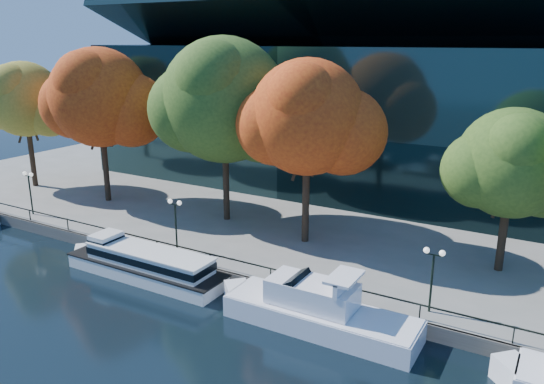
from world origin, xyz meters
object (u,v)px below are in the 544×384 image
Objects in this scene: lamp_0 at (29,183)px; cruiser_near at (313,309)px; tree_0 at (25,101)px; tree_4 at (514,166)px; lamp_1 at (175,213)px; tour_boat at (142,262)px; tree_1 at (100,100)px; tree_3 at (309,120)px; lamp_2 at (433,266)px; tree_2 at (226,103)px.

cruiser_near is at bearing -6.49° from lamp_0.
tree_0 is 47.87m from tree_4.
tour_boat is at bearing -98.33° from lamp_1.
tree_1 is (-13.86, 10.04, 9.93)m from tour_boat.
lamp_0 is at bearing 180.00° from lamp_1.
cruiser_near is 3.24× the size of lamp_0.
tour_boat is 17.29m from lamp_0.
tour_boat is at bearing -35.93° from tree_1.
lamp_2 is at bearing -29.81° from tree_3.
lamp_0 is at bearing -38.18° from tree_0.
tree_0 reaches higher than tour_boat.
tree_1 is at bearing 155.04° from lamp_1.
lamp_2 is at bearing 29.90° from cruiser_near.
cruiser_near is at bearing -14.63° from lamp_1.
tree_4 reaches higher than cruiser_near.
lamp_0 is at bearing 180.00° from lamp_2.
lamp_0 is (-16.63, -7.84, -7.46)m from tree_2.
tree_3 is 3.58× the size of lamp_1.
tree_4 is (36.58, 1.73, -2.51)m from tree_1.
tour_boat is 4.43m from lamp_1.
tree_4 is 2.84× the size of lamp_1.
tree_1 reaches higher than lamp_0.
tree_0 is 0.84× the size of tree_2.
tree_3 is 3.58× the size of lamp_0.
lamp_2 reaches higher than tour_boat.
tree_4 is (14.30, 1.86, -2.23)m from tree_3.
cruiser_near is 31.08m from tree_1.
tree_2 is 3.98× the size of lamp_2.
tree_0 is at bearing -179.44° from tree_1.
cruiser_near is 20.65m from tree_2.
tree_3 reaches higher than lamp_0.
lamp_0 is at bearing -167.97° from tree_4.
tree_0 is 12.39m from lamp_0.
lamp_1 is at bearing 0.00° from lamp_0.
tree_4 is (47.80, 1.83, -1.78)m from tree_0.
tree_2 is 3.98× the size of lamp_0.
tree_2 reaches higher than tree_0.
lamp_1 is (25.57, -6.57, -6.37)m from tree_0.
tree_2 reaches higher than lamp_0.
lamp_1 is at bearing 165.37° from cruiser_near.
tree_2 is at bearing 94.27° from lamp_1.
tree_2 reaches higher than tree_3.
tree_3 is 1.26× the size of tree_4.
lamp_2 is at bearing -108.92° from tree_4.
lamp_2 is (6.04, 3.47, 2.81)m from cruiser_near.
tree_4 is at bearing 2.70° from tree_1.
lamp_0 and lamp_2 have the same top height.
tree_1 reaches higher than cruiser_near.
cruiser_near is at bearing -14.49° from tree_0.
tree_0 reaches higher than lamp_2.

